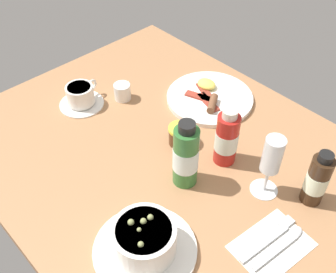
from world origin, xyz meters
TOP-DOWN VIEW (x-y plane):
  - ground_plane at (0.00, 0.00)cm, footprint 110.00×84.00cm
  - porridge_bowl at (16.50, -23.18)cm, footprint 21.81×21.81cm
  - cutlery_setting at (33.92, -2.21)cm, footprint 13.36×17.47cm
  - coffee_cup at (-33.22, -4.97)cm, footprint 13.07×13.24cm
  - creamer_jug at (-27.20, 5.75)cm, footprint 4.94×5.86cm
  - wine_glass at (23.39, 8.28)cm, footprint 6.66×6.66cm
  - jam_jar at (-1.86, 4.82)cm, footprint 6.11×6.11cm
  - sauce_bottle_green at (8.28, -3.33)cm, footprint 6.07×6.07cm
  - sauce_bottle_red at (10.26, 8.87)cm, footprint 5.75×5.75cm
  - sauce_bottle_brown at (32.43, 13.95)cm, footprint 5.05×5.05cm
  - breakfast_plate at (-8.99, 24.23)cm, footprint 25.75×25.75cm

SIDE VIEW (x-z plane):
  - ground_plane at x=0.00cm, z-range -3.00..0.00cm
  - cutlery_setting at x=33.92cm, z-range -0.18..0.72cm
  - breakfast_plate at x=-8.99cm, z-range -0.94..2.76cm
  - creamer_jug at x=-27.20cm, z-range -0.21..5.37cm
  - jam_jar at x=-1.86cm, z-range 0.03..5.48cm
  - coffee_cup at x=-33.22cm, z-range -0.24..6.21cm
  - porridge_bowl at x=16.50cm, z-range -0.67..8.31cm
  - sauce_bottle_brown at x=32.43cm, z-range -0.69..14.38cm
  - sauce_bottle_red at x=10.26cm, z-range -0.78..15.57cm
  - sauce_bottle_green at x=8.28cm, z-range -0.82..17.67cm
  - wine_glass at x=23.39cm, z-range 2.53..19.18cm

